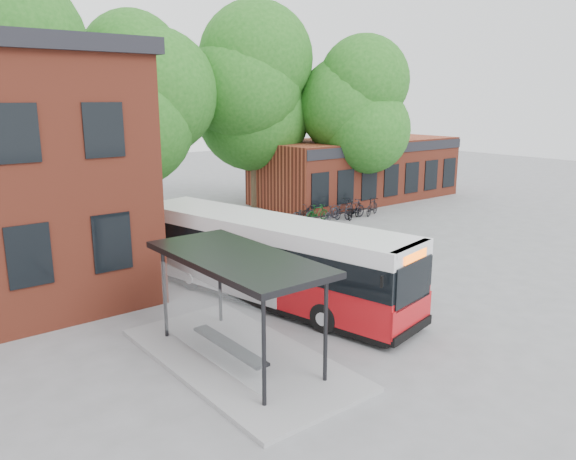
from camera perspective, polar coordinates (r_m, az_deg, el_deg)
ground at (r=18.50m, az=5.06°, el=-8.07°), size 100.00×100.00×0.00m
shop_row at (r=38.03m, az=7.02°, el=6.13°), size 14.00×6.20×4.00m
bus_shelter at (r=14.62m, az=-5.08°, el=-7.94°), size 3.60×7.00×2.90m
bike_rail at (r=31.55m, az=4.80°, el=1.36°), size 5.20×0.10×0.38m
tree_0 at (r=29.05m, az=-27.09°, el=9.49°), size 7.92×7.92×11.00m
tree_1 at (r=32.17m, az=-15.00°, el=10.20°), size 7.92×7.92×10.40m
tree_2 at (r=34.73m, az=-3.53°, el=11.32°), size 7.92×7.92×11.00m
tree_3 at (r=34.96m, az=7.18°, el=9.85°), size 7.04×7.04×9.28m
city_bus at (r=18.95m, az=-2.16°, el=-3.02°), size 4.54×11.27×2.80m
bicycle_0 at (r=30.40m, az=1.42°, el=1.53°), size 1.99×1.05×0.99m
bicycle_1 at (r=31.17m, az=3.02°, el=1.76°), size 1.57×0.47×0.94m
bicycle_2 at (r=31.24m, az=1.55°, el=1.73°), size 1.64×0.57×0.86m
bicycle_3 at (r=31.10m, az=4.59°, el=1.70°), size 1.59×0.73×0.92m
bicycle_4 at (r=32.46m, az=5.48°, el=2.25°), size 1.98×0.94×1.00m
bicycle_5 at (r=31.98m, az=6.77°, el=2.14°), size 1.90×0.77×1.11m
bicycle_6 at (r=31.89m, az=6.68°, el=1.87°), size 1.70×1.17×0.85m
bicycle_7 at (r=33.01m, az=8.54°, el=2.35°), size 1.74×1.07×1.01m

